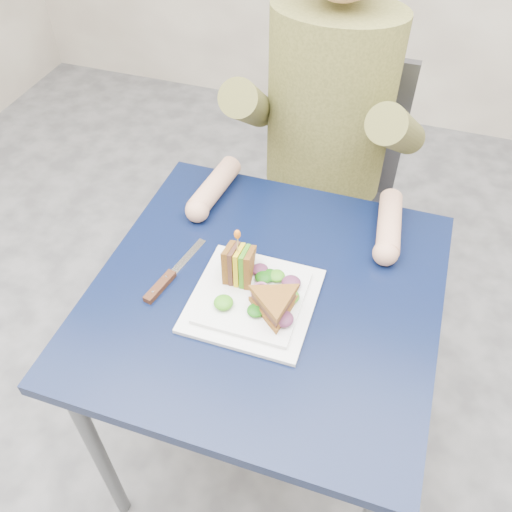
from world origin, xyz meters
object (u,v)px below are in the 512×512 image
(sandwich_flat, at_px, (275,304))
(knife, at_px, (165,281))
(table, at_px, (265,313))
(sandwich_upright, at_px, (238,265))
(diner, at_px, (330,94))
(chair, at_px, (326,181))
(fork, at_px, (213,277))
(plate, at_px, (253,299))

(sandwich_flat, distance_m, knife, 0.26)
(table, relative_size, sandwich_upright, 5.36)
(diner, distance_m, knife, 0.66)
(chair, bearing_deg, diner, -90.00)
(sandwich_upright, relative_size, knife, 0.63)
(sandwich_upright, height_order, knife, sandwich_upright)
(sandwich_flat, relative_size, fork, 0.96)
(chair, distance_m, fork, 0.70)
(plate, xyz_separation_m, fork, (-0.11, 0.04, -0.01))
(sandwich_upright, distance_m, fork, 0.08)
(diner, height_order, plate, diner)
(chair, relative_size, plate, 3.58)
(table, xyz_separation_m, sandwich_upright, (-0.06, 0.01, 0.13))
(plate, relative_size, fork, 1.46)
(table, relative_size, fork, 4.21)
(diner, bearing_deg, knife, -110.21)
(diner, bearing_deg, sandwich_upright, -96.81)
(plate, bearing_deg, sandwich_flat, -24.44)
(chair, height_order, sandwich_flat, chair)
(diner, distance_m, plate, 0.61)
(plate, distance_m, fork, 0.11)
(knife, bearing_deg, sandwich_upright, 19.31)
(chair, height_order, diner, diner)
(plate, height_order, sandwich_flat, sandwich_flat)
(diner, xyz_separation_m, knife, (-0.22, -0.59, -0.18))
(fork, bearing_deg, diner, 77.32)
(sandwich_upright, bearing_deg, diner, 83.19)
(chair, height_order, knife, chair)
(table, distance_m, sandwich_flat, 0.15)
(table, distance_m, fork, 0.15)
(plate, bearing_deg, chair, 88.69)
(chair, relative_size, diner, 1.25)
(chair, bearing_deg, plate, -91.31)
(diner, bearing_deg, plate, -91.57)
(plate, height_order, fork, plate)
(table, distance_m, diner, 0.61)
(table, relative_size, chair, 0.81)
(plate, distance_m, knife, 0.20)
(fork, height_order, knife, knife)
(table, distance_m, chair, 0.67)
(plate, xyz_separation_m, sandwich_upright, (-0.05, 0.04, 0.05))
(table, bearing_deg, sandwich_flat, -58.47)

